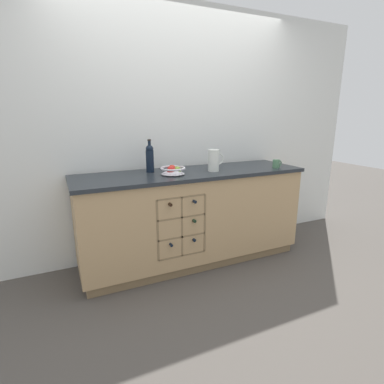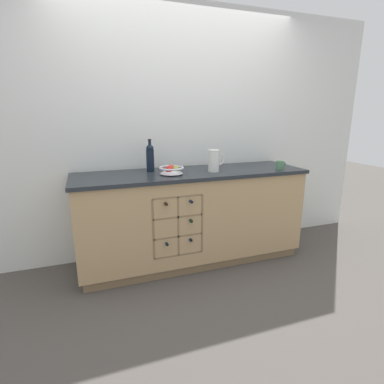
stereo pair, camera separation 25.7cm
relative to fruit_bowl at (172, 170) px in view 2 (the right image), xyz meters
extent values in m
plane|color=#4C4742|center=(0.23, 0.07, -0.98)|extent=(14.00, 14.00, 0.00)
cube|color=silver|center=(0.23, 0.44, 0.29)|extent=(4.62, 0.06, 2.55)
cube|color=olive|center=(0.23, 0.07, -0.94)|extent=(2.16, 0.55, 0.09)
cube|color=tan|center=(0.23, 0.07, -0.49)|extent=(2.22, 0.61, 0.81)
cube|color=#23282D|center=(0.23, 0.07, -0.06)|extent=(2.26, 0.65, 0.03)
cube|color=olive|center=(-0.01, -0.13, -0.48)|extent=(0.45, 0.01, 0.55)
cube|color=olive|center=(-0.24, -0.18, -0.48)|extent=(0.02, 0.10, 0.55)
cube|color=olive|center=(0.22, -0.18, -0.48)|extent=(0.02, 0.10, 0.55)
cube|color=olive|center=(-0.01, -0.18, -0.75)|extent=(0.45, 0.10, 0.02)
cube|color=olive|center=(-0.01, -0.18, -0.57)|extent=(0.45, 0.10, 0.02)
cube|color=olive|center=(-0.01, -0.18, -0.38)|extent=(0.45, 0.10, 0.02)
cube|color=olive|center=(-0.01, -0.18, -0.20)|extent=(0.45, 0.10, 0.02)
cube|color=olive|center=(-0.01, -0.18, -0.48)|extent=(0.02, 0.10, 0.55)
cylinder|color=black|center=(-0.12, -0.07, -0.62)|extent=(0.07, 0.21, 0.07)
cylinder|color=black|center=(-0.12, -0.22, -0.62)|extent=(0.03, 0.09, 0.03)
cylinder|color=black|center=(0.10, -0.06, -0.62)|extent=(0.07, 0.21, 0.07)
cylinder|color=black|center=(0.10, -0.21, -0.62)|extent=(0.03, 0.09, 0.03)
cylinder|color=black|center=(0.10, -0.09, -0.43)|extent=(0.08, 0.19, 0.08)
cylinder|color=black|center=(0.10, -0.22, -0.43)|extent=(0.03, 0.08, 0.03)
cylinder|color=black|center=(-0.12, -0.09, -0.25)|extent=(0.07, 0.19, 0.07)
cylinder|color=black|center=(-0.12, -0.23, -0.25)|extent=(0.03, 0.08, 0.03)
cylinder|color=black|center=(0.10, -0.08, -0.25)|extent=(0.07, 0.21, 0.07)
cylinder|color=black|center=(0.10, -0.23, -0.25)|extent=(0.03, 0.09, 0.03)
cylinder|color=silver|center=(0.00, 0.00, -0.04)|extent=(0.10, 0.10, 0.01)
cone|color=silver|center=(0.00, 0.00, 0.00)|extent=(0.21, 0.21, 0.06)
torus|color=silver|center=(0.00, 0.00, 0.02)|extent=(0.23, 0.23, 0.02)
sphere|color=red|center=(-0.02, -0.02, 0.00)|extent=(0.08, 0.08, 0.08)
sphere|color=#7FA838|center=(0.04, -0.01, 0.00)|extent=(0.07, 0.07, 0.07)
sphere|color=red|center=(0.01, 0.04, 0.00)|extent=(0.08, 0.08, 0.08)
cylinder|color=silver|center=(0.42, 0.00, 0.06)|extent=(0.11, 0.11, 0.21)
torus|color=silver|center=(0.42, 0.00, 0.16)|extent=(0.11, 0.11, 0.01)
torus|color=silver|center=(0.48, 0.00, 0.07)|extent=(0.11, 0.01, 0.11)
cylinder|color=#4C7A56|center=(1.10, -0.11, 0.00)|extent=(0.07, 0.07, 0.09)
torus|color=#4C7A56|center=(1.14, -0.11, 0.00)|extent=(0.07, 0.01, 0.07)
cylinder|color=black|center=(-0.15, 0.21, 0.06)|extent=(0.08, 0.08, 0.21)
sphere|color=black|center=(-0.15, 0.21, 0.18)|extent=(0.07, 0.07, 0.07)
cylinder|color=black|center=(-0.15, 0.21, 0.21)|extent=(0.03, 0.03, 0.09)
cylinder|color=black|center=(-0.15, 0.21, 0.26)|extent=(0.03, 0.03, 0.01)
camera|label=1|loc=(-0.97, -2.53, 0.50)|focal=28.00mm
camera|label=2|loc=(-0.73, -2.62, 0.50)|focal=28.00mm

